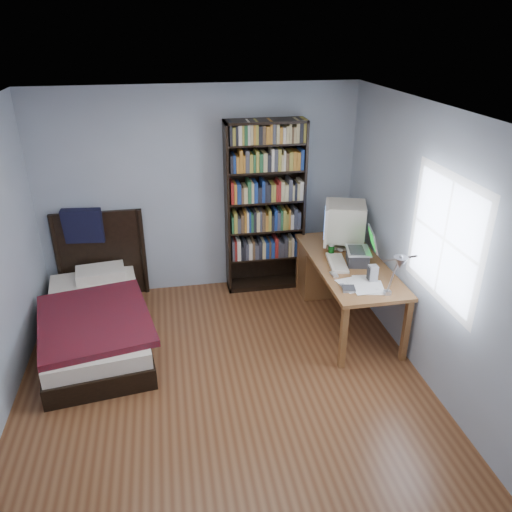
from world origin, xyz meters
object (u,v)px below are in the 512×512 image
at_px(speaker, 373,273).
at_px(bookshelf, 265,208).
at_px(crt_monitor, 343,222).
at_px(desk_lamp, 399,266).
at_px(keyboard, 337,263).
at_px(soda_can, 331,250).
at_px(bed, 97,316).
at_px(desk, 333,267).
at_px(laptop, 359,254).

height_order(speaker, bookshelf, bookshelf).
xyz_separation_m(crt_monitor, bookshelf, (-0.80, 0.55, 0.03)).
height_order(crt_monitor, speaker, crt_monitor).
relative_size(desk_lamp, speaker, 3.71).
bearing_deg(keyboard, soda_can, 96.95).
relative_size(speaker, bed, 0.08).
relative_size(desk, laptop, 4.42).
height_order(desk, bookshelf, bookshelf).
bearing_deg(desk, laptop, -80.46).
bearing_deg(speaker, keyboard, 119.20).
bearing_deg(soda_can, desk_lamp, -84.17).
bearing_deg(crt_monitor, bed, -174.81).
distance_m(speaker, bookshelf, 1.66).
bearing_deg(soda_can, laptop, -48.36).
height_order(crt_monitor, bookshelf, bookshelf).
bearing_deg(keyboard, crt_monitor, 74.13).
height_order(desk_lamp, soda_can, desk_lamp).
relative_size(soda_can, bed, 0.06).
relative_size(keyboard, bookshelf, 0.22).
bearing_deg(crt_monitor, desk, 130.88).
relative_size(desk, speaker, 10.42).
xyz_separation_m(laptop, soda_can, (-0.23, 0.26, -0.05)).
bearing_deg(laptop, bed, 175.55).
bearing_deg(laptop, bookshelf, 129.16).
relative_size(laptop, keyboard, 0.87).
height_order(keyboard, bed, bed).
height_order(speaker, bed, bed).
distance_m(speaker, soda_can, 0.69).
relative_size(laptop, soda_can, 3.31).
relative_size(desk, keyboard, 3.83).
bearing_deg(bookshelf, desk_lamp, -70.47).
xyz_separation_m(speaker, soda_can, (-0.22, 0.65, -0.02)).
xyz_separation_m(laptop, bed, (-2.83, 0.22, -0.58)).
bearing_deg(bookshelf, laptop, -50.84).
relative_size(desk, desk_lamp, 2.81).
distance_m(keyboard, bed, 2.65).
relative_size(desk_lamp, bed, 0.29).
distance_m(keyboard, speaker, 0.48).
bearing_deg(bed, keyboard, -4.29).
bearing_deg(desk, soda_can, -115.45).
height_order(keyboard, speaker, speaker).
bearing_deg(laptop, desk_lamp, -95.08).
height_order(crt_monitor, desk_lamp, desk_lamp).
height_order(keyboard, soda_can, soda_can).
distance_m(desk, speaker, 1.02).
distance_m(desk_lamp, bed, 3.17).
xyz_separation_m(desk, laptop, (0.09, -0.55, 0.42)).
xyz_separation_m(laptop, desk_lamp, (-0.09, -1.06, 0.39)).
distance_m(speaker, bed, 2.94).
height_order(crt_monitor, soda_can, crt_monitor).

